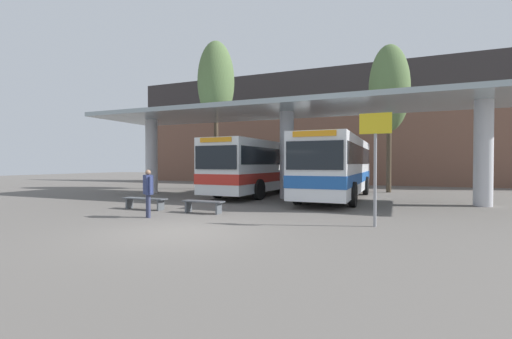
{
  "coord_description": "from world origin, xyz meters",
  "views": [
    {
      "loc": [
        5.35,
        -7.81,
        1.85
      ],
      "look_at": [
        0.0,
        5.27,
        1.6
      ],
      "focal_mm": 24.0,
      "sensor_mm": 36.0,
      "label": 1
    }
  ],
  "objects_px": {
    "transit_bus_center_bay": "(337,165)",
    "parked_car_street": "(295,173)",
    "transit_bus_left_bay": "(265,165)",
    "waiting_bench_mid_platform": "(145,201)",
    "pedestrian_waiting": "(148,188)",
    "poplar_tree_behind_left": "(389,89)",
    "poplar_tree_behind_right": "(216,83)",
    "waiting_bench_near_pillar": "(203,204)",
    "info_sign_platform": "(375,146)"
  },
  "relations": [
    {
      "from": "transit_bus_center_bay",
      "to": "parked_car_street",
      "type": "height_order",
      "value": "transit_bus_center_bay"
    },
    {
      "from": "parked_car_street",
      "to": "poplar_tree_behind_left",
      "type": "bearing_deg",
      "value": -27.4
    },
    {
      "from": "waiting_bench_near_pillar",
      "to": "waiting_bench_mid_platform",
      "type": "relative_size",
      "value": 0.83
    },
    {
      "from": "transit_bus_center_bay",
      "to": "info_sign_platform",
      "type": "bearing_deg",
      "value": 107.08
    },
    {
      "from": "transit_bus_left_bay",
      "to": "transit_bus_center_bay",
      "type": "relative_size",
      "value": 1.09
    },
    {
      "from": "pedestrian_waiting",
      "to": "parked_car_street",
      "type": "relative_size",
      "value": 0.36
    },
    {
      "from": "poplar_tree_behind_right",
      "to": "poplar_tree_behind_left",
      "type": "bearing_deg",
      "value": 7.79
    },
    {
      "from": "waiting_bench_mid_platform",
      "to": "pedestrian_waiting",
      "type": "height_order",
      "value": "pedestrian_waiting"
    },
    {
      "from": "transit_bus_left_bay",
      "to": "poplar_tree_behind_left",
      "type": "xyz_separation_m",
      "value": [
        7.06,
        3.77,
        4.87
      ]
    },
    {
      "from": "waiting_bench_mid_platform",
      "to": "poplar_tree_behind_right",
      "type": "relative_size",
      "value": 0.18
    },
    {
      "from": "transit_bus_left_bay",
      "to": "parked_car_street",
      "type": "xyz_separation_m",
      "value": [
        -0.29,
        7.76,
        -0.66
      ]
    },
    {
      "from": "parked_car_street",
      "to": "waiting_bench_mid_platform",
      "type": "bearing_deg",
      "value": -94.41
    },
    {
      "from": "poplar_tree_behind_right",
      "to": "transit_bus_left_bay",
      "type": "bearing_deg",
      "value": -25.32
    },
    {
      "from": "poplar_tree_behind_left",
      "to": "waiting_bench_near_pillar",
      "type": "bearing_deg",
      "value": -116.52
    },
    {
      "from": "transit_bus_center_bay",
      "to": "info_sign_platform",
      "type": "relative_size",
      "value": 3.22
    },
    {
      "from": "waiting_bench_mid_platform",
      "to": "info_sign_platform",
      "type": "distance_m",
      "value": 9.02
    },
    {
      "from": "parked_car_street",
      "to": "transit_bus_left_bay",
      "type": "bearing_deg",
      "value": -86.76
    },
    {
      "from": "waiting_bench_near_pillar",
      "to": "poplar_tree_behind_left",
      "type": "height_order",
      "value": "poplar_tree_behind_left"
    },
    {
      "from": "waiting_bench_mid_platform",
      "to": "poplar_tree_behind_right",
      "type": "xyz_separation_m",
      "value": [
        -2.73,
        10.86,
        7.35
      ]
    },
    {
      "from": "poplar_tree_behind_right",
      "to": "parked_car_street",
      "type": "height_order",
      "value": "poplar_tree_behind_right"
    },
    {
      "from": "transit_bus_center_bay",
      "to": "waiting_bench_near_pillar",
      "type": "xyz_separation_m",
      "value": [
        -3.76,
        -7.27,
        -1.42
      ]
    },
    {
      "from": "transit_bus_left_bay",
      "to": "parked_car_street",
      "type": "relative_size",
      "value": 2.52
    },
    {
      "from": "transit_bus_center_bay",
      "to": "waiting_bench_mid_platform",
      "type": "xyz_separation_m",
      "value": [
        -6.48,
        -7.27,
        -1.41
      ]
    },
    {
      "from": "waiting_bench_near_pillar",
      "to": "poplar_tree_behind_right",
      "type": "relative_size",
      "value": 0.15
    },
    {
      "from": "transit_bus_left_bay",
      "to": "poplar_tree_behind_right",
      "type": "distance_m",
      "value": 7.84
    },
    {
      "from": "poplar_tree_behind_left",
      "to": "transit_bus_center_bay",
      "type": "bearing_deg",
      "value": -115.35
    },
    {
      "from": "waiting_bench_mid_platform",
      "to": "pedestrian_waiting",
      "type": "bearing_deg",
      "value": -46.7
    },
    {
      "from": "poplar_tree_behind_left",
      "to": "poplar_tree_behind_right",
      "type": "relative_size",
      "value": 0.88
    },
    {
      "from": "waiting_bench_mid_platform",
      "to": "parked_car_street",
      "type": "xyz_separation_m",
      "value": [
        1.58,
        16.44,
        0.73
      ]
    },
    {
      "from": "waiting_bench_near_pillar",
      "to": "waiting_bench_mid_platform",
      "type": "bearing_deg",
      "value": 180.0
    },
    {
      "from": "info_sign_platform",
      "to": "poplar_tree_behind_left",
      "type": "xyz_separation_m",
      "value": [
        0.15,
        12.9,
        4.26
      ]
    },
    {
      "from": "poplar_tree_behind_right",
      "to": "waiting_bench_near_pillar",
      "type": "bearing_deg",
      "value": -63.38
    },
    {
      "from": "poplar_tree_behind_right",
      "to": "info_sign_platform",
      "type": "bearing_deg",
      "value": -44.48
    },
    {
      "from": "waiting_bench_near_pillar",
      "to": "parked_car_street",
      "type": "height_order",
      "value": "parked_car_street"
    },
    {
      "from": "poplar_tree_behind_right",
      "to": "parked_car_street",
      "type": "xyz_separation_m",
      "value": [
        4.31,
        5.58,
        -6.62
      ]
    },
    {
      "from": "poplar_tree_behind_right",
      "to": "pedestrian_waiting",
      "type": "bearing_deg",
      "value": -71.22
    },
    {
      "from": "poplar_tree_behind_left",
      "to": "parked_car_street",
      "type": "height_order",
      "value": "poplar_tree_behind_left"
    },
    {
      "from": "transit_bus_left_bay",
      "to": "info_sign_platform",
      "type": "relative_size",
      "value": 3.5
    },
    {
      "from": "waiting_bench_mid_platform",
      "to": "transit_bus_left_bay",
      "type": "bearing_deg",
      "value": 77.83
    },
    {
      "from": "transit_bus_left_bay",
      "to": "waiting_bench_mid_platform",
      "type": "relative_size",
      "value": 5.93
    },
    {
      "from": "poplar_tree_behind_right",
      "to": "waiting_bench_mid_platform",
      "type": "bearing_deg",
      "value": -75.91
    },
    {
      "from": "waiting_bench_near_pillar",
      "to": "pedestrian_waiting",
      "type": "xyz_separation_m",
      "value": [
        -1.21,
        -1.6,
        0.66
      ]
    },
    {
      "from": "poplar_tree_behind_left",
      "to": "parked_car_street",
      "type": "distance_m",
      "value": 10.03
    },
    {
      "from": "transit_bus_left_bay",
      "to": "poplar_tree_behind_right",
      "type": "height_order",
      "value": "poplar_tree_behind_right"
    },
    {
      "from": "info_sign_platform",
      "to": "transit_bus_left_bay",
      "type": "bearing_deg",
      "value": 127.13
    },
    {
      "from": "transit_bus_center_bay",
      "to": "poplar_tree_behind_left",
      "type": "distance_m",
      "value": 7.51
    },
    {
      "from": "transit_bus_left_bay",
      "to": "info_sign_platform",
      "type": "height_order",
      "value": "info_sign_platform"
    },
    {
      "from": "transit_bus_center_bay",
      "to": "waiting_bench_near_pillar",
      "type": "height_order",
      "value": "transit_bus_center_bay"
    },
    {
      "from": "transit_bus_center_bay",
      "to": "info_sign_platform",
      "type": "height_order",
      "value": "info_sign_platform"
    },
    {
      "from": "transit_bus_center_bay",
      "to": "pedestrian_waiting",
      "type": "distance_m",
      "value": 10.2
    }
  ]
}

